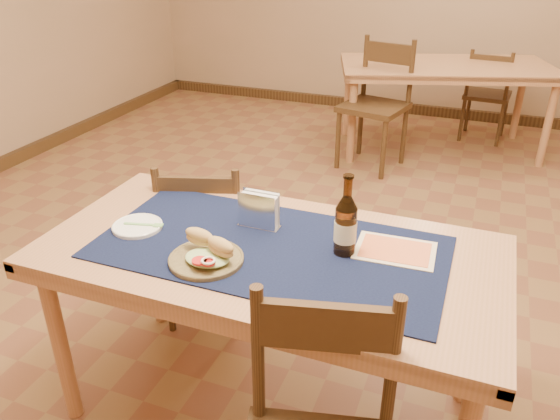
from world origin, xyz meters
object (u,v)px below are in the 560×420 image
(chair_main_far, at_px, (206,238))
(sandwich_plate, at_px, (207,255))
(main_table, at_px, (270,268))
(napkin_holder, at_px, (259,211))
(back_table, at_px, (445,74))
(beer_bottle, at_px, (346,225))

(chair_main_far, bearing_deg, sandwich_plate, -60.07)
(main_table, relative_size, napkin_holder, 10.25)
(main_table, bearing_deg, back_table, 85.44)
(beer_bottle, relative_size, napkin_holder, 1.83)
(back_table, distance_m, napkin_holder, 3.17)
(chair_main_far, bearing_deg, napkin_holder, -38.03)
(back_table, bearing_deg, sandwich_plate, -96.90)
(main_table, distance_m, beer_bottle, 0.32)
(sandwich_plate, relative_size, beer_bottle, 0.88)
(main_table, distance_m, sandwich_plate, 0.25)
(back_table, height_order, napkin_holder, napkin_holder)
(sandwich_plate, xyz_separation_m, napkin_holder, (0.06, 0.28, 0.04))
(back_table, xyz_separation_m, napkin_holder, (-0.35, -3.14, 0.15))
(back_table, relative_size, napkin_holder, 12.13)
(back_table, height_order, sandwich_plate, sandwich_plate)
(main_table, height_order, sandwich_plate, sandwich_plate)
(beer_bottle, bearing_deg, napkin_holder, 169.21)
(napkin_holder, bearing_deg, beer_bottle, -10.79)
(back_table, relative_size, beer_bottle, 6.63)
(sandwich_plate, height_order, napkin_holder, napkin_holder)
(main_table, height_order, napkin_holder, napkin_holder)
(main_table, xyz_separation_m, back_table, (0.26, 3.26, 0.00))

